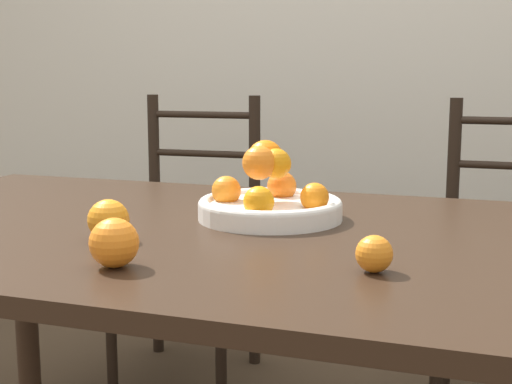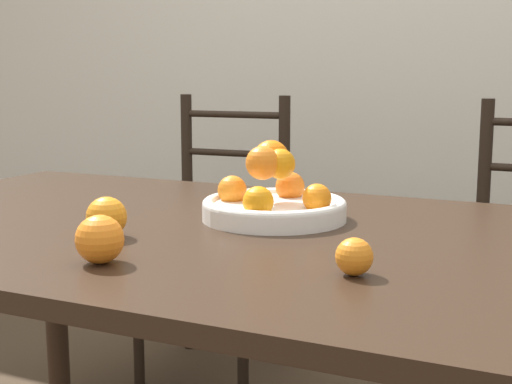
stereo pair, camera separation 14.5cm
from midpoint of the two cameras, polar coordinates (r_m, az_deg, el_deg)
wall_back at (r=2.95m, az=13.04°, el=14.38°), size 8.00×0.06×2.60m
dining_table at (r=1.50m, az=-0.65°, el=-5.76°), size 1.79×1.04×0.72m
fruit_bowl at (r=1.54m, az=4.11°, el=-0.63°), size 0.31×0.31×0.17m
orange_loose_0 at (r=1.39m, az=-8.98°, el=-2.02°), size 0.08×0.08×0.08m
orange_loose_1 at (r=1.14m, az=11.50°, el=-5.14°), size 0.06×0.06×0.06m
orange_loose_2 at (r=1.20m, az=-9.05°, el=-3.80°), size 0.08×0.08×0.08m
chair_left at (r=2.45m, az=-1.37°, el=-3.76°), size 0.44×0.42×0.96m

